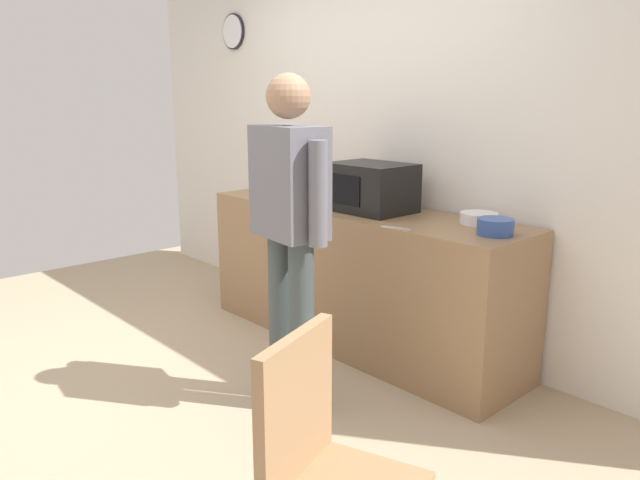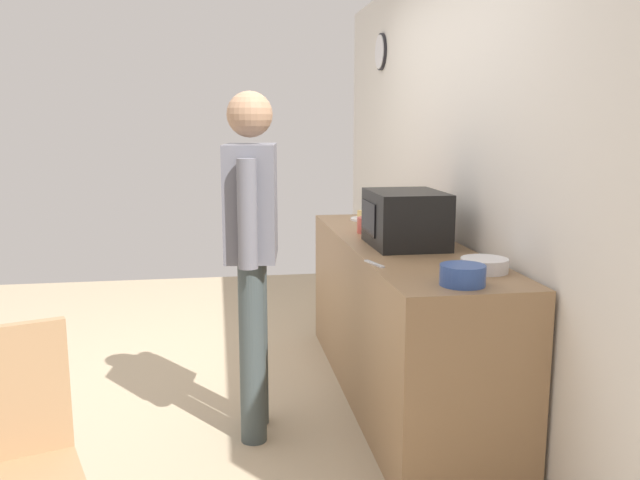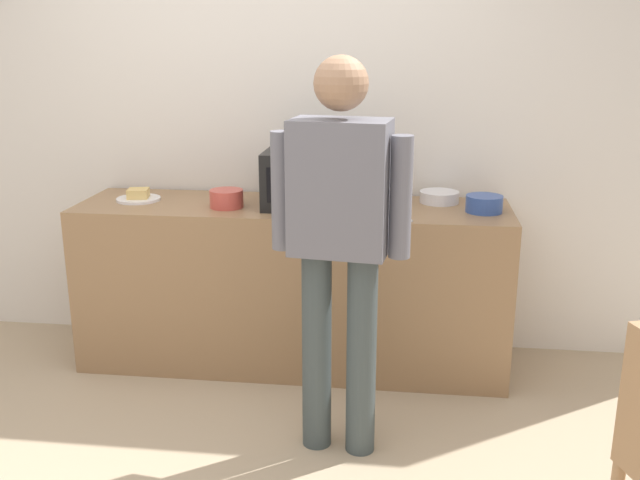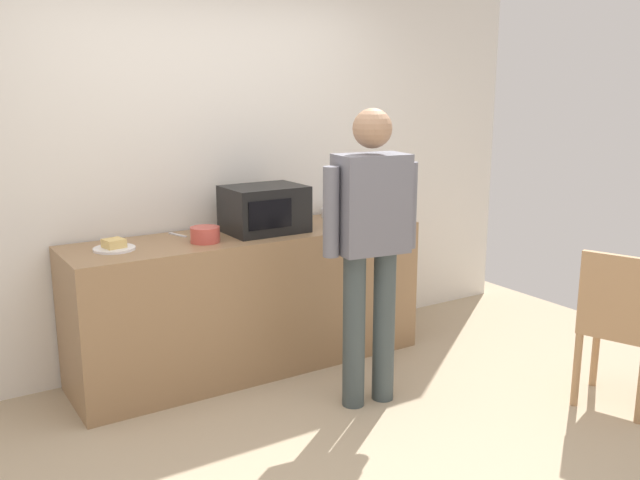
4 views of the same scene
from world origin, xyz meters
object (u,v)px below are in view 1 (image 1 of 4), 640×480
at_px(mixing_bowl, 495,227).
at_px(spoon_utensil, 335,197).
at_px(fork_utensil, 396,228).
at_px(person_standing, 290,218).
at_px(wooden_chair, 326,472).
at_px(microwave, 371,187).
at_px(cereal_bowl, 479,218).
at_px(sandwich_plate, 275,190).
at_px(salad_bowl, 313,196).

xyz_separation_m(mixing_bowl, spoon_utensil, (-1.42, 0.21, -0.04)).
distance_m(fork_utensil, person_standing, 0.62).
bearing_deg(spoon_utensil, wooden_chair, -44.41).
bearing_deg(spoon_utensil, fork_utensil, -26.01).
height_order(microwave, wooden_chair, microwave).
relative_size(cereal_bowl, wooden_chair, 0.23).
bearing_deg(sandwich_plate, fork_utensil, -11.86).
distance_m(salad_bowl, fork_utensil, 0.92).
distance_m(microwave, sandwich_plate, 0.99).
relative_size(salad_bowl, fork_utensil, 1.05).
bearing_deg(fork_utensil, wooden_chair, -56.14).
xyz_separation_m(salad_bowl, wooden_chair, (1.83, -1.59, -0.44)).
bearing_deg(mixing_bowl, sandwich_plate, 178.94).
relative_size(microwave, spoon_utensil, 2.94).
distance_m(cereal_bowl, person_standing, 1.12).
height_order(cereal_bowl, mixing_bowl, mixing_bowl).
bearing_deg(spoon_utensil, cereal_bowl, -0.97).
relative_size(sandwich_plate, salad_bowl, 1.35).
bearing_deg(person_standing, microwave, 105.11).
bearing_deg(fork_utensil, person_standing, -111.26).
xyz_separation_m(microwave, fork_utensil, (0.45, -0.28, -0.15)).
height_order(sandwich_plate, person_standing, person_standing).
relative_size(microwave, person_standing, 0.29).
relative_size(sandwich_plate, spoon_utensil, 1.42).
xyz_separation_m(spoon_utensil, wooden_chair, (1.91, -1.87, -0.39)).
distance_m(microwave, fork_utensil, 0.55).
bearing_deg(wooden_chair, fork_utensil, 123.86).
xyz_separation_m(fork_utensil, wooden_chair, (0.93, -1.39, -0.39)).
relative_size(cereal_bowl, person_standing, 0.12).
bearing_deg(microwave, person_standing, -74.89).
relative_size(microwave, wooden_chair, 0.53).
bearing_deg(salad_bowl, fork_utensil, -12.60).
bearing_deg(microwave, wooden_chair, -50.42).
bearing_deg(person_standing, spoon_utensil, 125.85).
bearing_deg(sandwich_plate, person_standing, -35.68).
bearing_deg(mixing_bowl, microwave, 179.00).
xyz_separation_m(microwave, sandwich_plate, (-0.98, 0.02, -0.13)).
distance_m(sandwich_plate, cereal_bowl, 1.66).
bearing_deg(cereal_bowl, wooden_chair, -69.05).
xyz_separation_m(person_standing, wooden_chair, (1.15, -0.83, -0.49)).
height_order(microwave, cereal_bowl, microwave).
height_order(salad_bowl, spoon_utensil, salad_bowl).
xyz_separation_m(microwave, wooden_chair, (1.38, -1.67, -0.54)).
bearing_deg(sandwich_plate, wooden_chair, -35.65).
bearing_deg(cereal_bowl, person_standing, -113.70).
height_order(cereal_bowl, spoon_utensil, cereal_bowl).
relative_size(person_standing, wooden_chair, 1.84).
bearing_deg(sandwich_plate, spoon_utensil, 21.07).
height_order(cereal_bowl, wooden_chair, cereal_bowl).
bearing_deg(fork_utensil, salad_bowl, 167.40).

